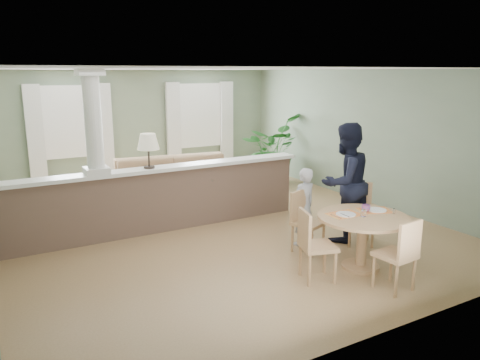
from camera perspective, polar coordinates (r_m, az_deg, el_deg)
ground at (r=8.32m, az=-3.33°, el=-5.56°), size 8.00×8.00×0.00m
room_shell at (r=8.49m, az=-5.57°, el=7.30°), size 7.02×8.02×2.71m
pony_wall at (r=7.94m, az=-10.44°, el=-1.37°), size 5.32×0.38×2.70m
sofa at (r=9.87m, az=-7.83°, el=0.04°), size 3.21×1.60×0.90m
houseplant at (r=11.33m, az=3.85°, el=3.80°), size 1.98×1.98×1.66m
dining_table at (r=6.63m, az=14.73°, el=-5.50°), size 1.23×1.23×0.84m
chair_far_boy at (r=7.12m, az=7.86°, el=-4.64°), size 0.53×0.53×0.92m
chair_far_man at (r=7.62m, az=14.34°, el=-3.60°), size 0.59×0.59×0.95m
chair_near at (r=6.08m, az=18.97°, el=-8.32°), size 0.45×0.45×0.93m
chair_side at (r=6.13m, az=8.85°, el=-7.51°), size 0.54×0.54×0.95m
child_person at (r=7.33m, az=7.72°, el=-3.25°), size 0.48×0.35×1.23m
man_person at (r=7.57m, az=12.67°, el=-0.30°), size 0.98×0.80×1.89m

